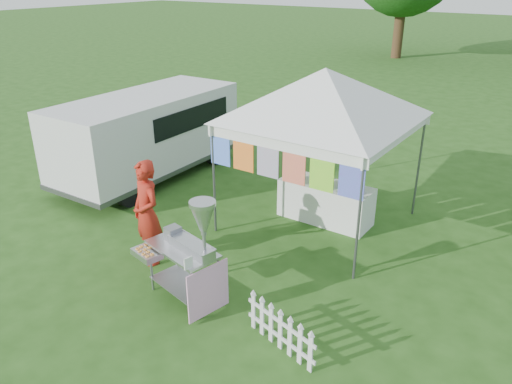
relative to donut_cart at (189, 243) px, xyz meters
The scene contains 7 objects.
ground 1.07m from the donut_cart, 20.70° to the right, with size 120.00×120.00×0.00m, color #244C15.
canopy_main 3.92m from the donut_cart, 85.50° to the left, with size 4.24×4.24×3.45m.
donut_cart is the anchor object (origin of this frame).
vendor 1.49m from the donut_cart, 159.51° to the left, with size 0.66×0.43×1.80m, color #A62114.
cargo_van 5.40m from the donut_cart, 141.06° to the left, with size 2.00×4.74×1.95m.
picket_fence 1.75m from the donut_cart, ahead, with size 1.22×0.35×0.56m.
display_table 3.64m from the donut_cart, 84.55° to the left, with size 1.80×0.70×0.77m, color white.
Camera 1 is at (3.99, -4.38, 4.53)m, focal length 35.00 mm.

